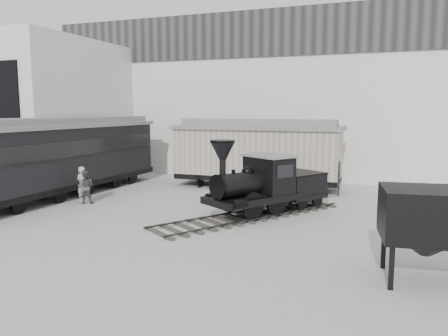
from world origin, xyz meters
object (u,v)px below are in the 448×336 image
at_px(visitor_a, 82,184).
at_px(visitor_b, 86,187).
at_px(coal_hopper, 427,221).
at_px(boxcar, 257,152).
at_px(passenger_coach, 63,156).
at_px(locomotive, 263,188).

xyz_separation_m(visitor_a, visitor_b, (0.29, -0.14, -0.08)).
relative_size(visitor_b, coal_hopper, 0.65).
height_order(boxcar, coal_hopper, boxcar).
bearing_deg(visitor_b, coal_hopper, 137.68).
distance_m(passenger_coach, visitor_b, 2.99).
relative_size(passenger_coach, coal_hopper, 5.75).
xyz_separation_m(passenger_coach, visitor_a, (2.07, -1.14, -1.23)).
xyz_separation_m(boxcar, visitor_a, (-7.06, -6.98, -1.22)).
height_order(locomotive, boxcar, boxcar).
bearing_deg(boxcar, passenger_coach, -147.24).
bearing_deg(locomotive, coal_hopper, -10.57).
bearing_deg(visitor_b, boxcar, -156.81).
bearing_deg(visitor_b, visitor_a, -49.80).
bearing_deg(visitor_a, boxcar, -130.44).
bearing_deg(coal_hopper, locomotive, 129.17).
bearing_deg(locomotive, visitor_b, -142.24).
xyz_separation_m(locomotive, boxcar, (-2.10, 6.45, 0.91)).
distance_m(boxcar, visitor_b, 9.91).
bearing_deg(boxcar, coal_hopper, -56.28).
bearing_deg(visitor_a, locomotive, -171.80).
distance_m(locomotive, coal_hopper, 8.40).
height_order(visitor_a, visitor_b, visitor_a).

